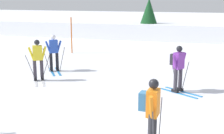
# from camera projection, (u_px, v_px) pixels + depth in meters

# --- Properties ---
(ground_plane) EXTENTS (120.00, 120.00, 0.00)m
(ground_plane) POSITION_uv_depth(u_px,v_px,m) (115.00, 130.00, 8.17)
(ground_plane) COLOR white
(far_snow_ridge) EXTENTS (80.00, 7.71, 1.25)m
(far_snow_ridge) POSITION_uv_depth(u_px,v_px,m) (175.00, 29.00, 26.78)
(far_snow_ridge) COLOR white
(far_snow_ridge) RESTS_ON ground
(skier_orange) EXTENTS (1.62, 1.00, 1.71)m
(skier_orange) POSITION_uv_depth(u_px,v_px,m) (152.00, 112.00, 6.81)
(skier_orange) COLOR gold
(skier_orange) RESTS_ON ground
(skier_yellow) EXTENTS (1.15, 1.56, 1.71)m
(skier_yellow) POSITION_uv_depth(u_px,v_px,m) (38.00, 59.00, 12.68)
(skier_yellow) COLOR silver
(skier_yellow) RESTS_ON ground
(skier_purple) EXTENTS (1.55, 1.18, 1.71)m
(skier_purple) POSITION_uv_depth(u_px,v_px,m) (178.00, 66.00, 11.18)
(skier_purple) COLOR #237AC6
(skier_purple) RESTS_ON ground
(skier_blue) EXTENTS (1.18, 1.54, 1.71)m
(skier_blue) POSITION_uv_depth(u_px,v_px,m) (54.00, 51.00, 14.30)
(skier_blue) COLOR #237AC6
(skier_blue) RESTS_ON ground
(trail_marker_pole) EXTENTS (0.07, 0.07, 2.18)m
(trail_marker_pole) POSITION_uv_depth(u_px,v_px,m) (71.00, 35.00, 18.80)
(trail_marker_pole) COLOR #C65614
(trail_marker_pole) RESTS_ON ground
(conifer_far_left) EXTENTS (1.69, 1.69, 3.27)m
(conifer_far_left) POSITION_uv_depth(u_px,v_px,m) (149.00, 14.00, 24.88)
(conifer_far_left) COLOR #513823
(conifer_far_left) RESTS_ON ground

